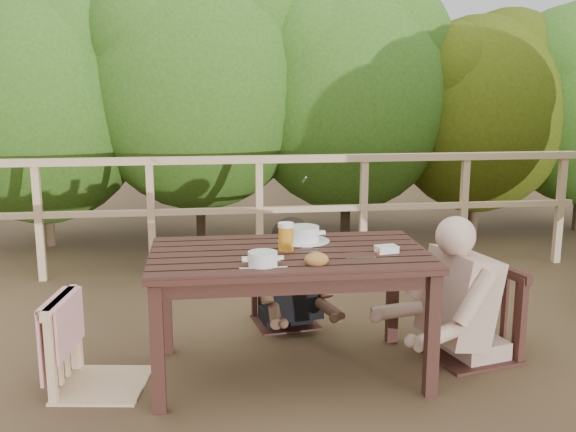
{
  "coord_description": "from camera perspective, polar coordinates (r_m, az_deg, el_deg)",
  "views": [
    {
      "loc": [
        -0.44,
        -3.49,
        1.64
      ],
      "look_at": [
        0.0,
        0.05,
        0.9
      ],
      "focal_mm": 41.43,
      "sensor_mm": 36.0,
      "label": 1
    }
  ],
  "objects": [
    {
      "name": "ground",
      "position": [
        3.88,
        0.09,
        -13.28
      ],
      "size": [
        60.0,
        60.0,
        0.0
      ],
      "primitive_type": "plane",
      "color": "brown",
      "rests_on": "ground"
    },
    {
      "name": "beer_glass",
      "position": [
        3.63,
        -0.18,
        -1.9
      ],
      "size": [
        0.09,
        0.09,
        0.17
      ],
      "primitive_type": "cylinder",
      "color": "orange",
      "rests_on": "table"
    },
    {
      "name": "woman",
      "position": [
        4.44,
        -0.27,
        -2.08
      ],
      "size": [
        0.55,
        0.64,
        1.16
      ],
      "primitive_type": null,
      "rotation": [
        0.0,
        0.0,
        3.31
      ],
      "color": "black",
      "rests_on": "ground"
    },
    {
      "name": "butter_tub",
      "position": [
        3.65,
        8.45,
        -2.94
      ],
      "size": [
        0.13,
        0.1,
        0.05
      ],
      "primitive_type": "cube",
      "rotation": [
        0.0,
        0.0,
        0.18
      ],
      "color": "white",
      "rests_on": "table"
    },
    {
      "name": "soup_near",
      "position": [
        3.36,
        -2.18,
        -3.79
      ],
      "size": [
        0.25,
        0.25,
        0.08
      ],
      "primitive_type": "cylinder",
      "color": "silver",
      "rests_on": "table"
    },
    {
      "name": "tumbler",
      "position": [
        3.42,
        2.18,
        -3.54
      ],
      "size": [
        0.07,
        0.07,
        0.08
      ],
      "primitive_type": "cylinder",
      "color": "silver",
      "rests_on": "table"
    },
    {
      "name": "hedge_row",
      "position": [
        6.75,
        0.05,
        13.94
      ],
      "size": [
        6.6,
        1.6,
        3.8
      ],
      "primitive_type": null,
      "color": "#2D5216",
      "rests_on": "ground"
    },
    {
      "name": "chair_left",
      "position": [
        3.68,
        -15.98,
        -7.2
      ],
      "size": [
        0.53,
        0.53,
        0.95
      ],
      "primitive_type": "cube",
      "rotation": [
        0.0,
        0.0,
        1.44
      ],
      "color": "tan",
      "rests_on": "ground"
    },
    {
      "name": "soup_far",
      "position": [
        3.85,
        1.36,
        -1.63
      ],
      "size": [
        0.3,
        0.3,
        0.1
      ],
      "primitive_type": "cylinder",
      "color": "silver",
      "rests_on": "table"
    },
    {
      "name": "chair_right",
      "position": [
        4.09,
        15.41,
        -4.8
      ],
      "size": [
        0.61,
        0.61,
        1.01
      ],
      "primitive_type": "cube",
      "rotation": [
        0.0,
        0.0,
        -1.33
      ],
      "color": "black",
      "rests_on": "ground"
    },
    {
      "name": "bread_roll",
      "position": [
        3.38,
        2.46,
        -3.76
      ],
      "size": [
        0.13,
        0.1,
        0.07
      ],
      "primitive_type": "ellipsoid",
      "color": "#AF7A3F",
      "rests_on": "table"
    },
    {
      "name": "chair_far",
      "position": [
        4.47,
        -0.24,
        -4.28
      ],
      "size": [
        0.47,
        0.47,
        0.82
      ],
      "primitive_type": "cube",
      "rotation": [
        0.0,
        0.0,
        0.16
      ],
      "color": "black",
      "rests_on": "ground"
    },
    {
      "name": "table",
      "position": [
        3.75,
        0.1,
        -8.42
      ],
      "size": [
        1.51,
        0.85,
        0.7
      ],
      "primitive_type": "cube",
      "color": "black",
      "rests_on": "ground"
    },
    {
      "name": "diner_right",
      "position": [
        4.05,
        15.95,
        -2.01
      ],
      "size": [
        0.82,
        0.73,
        1.42
      ],
      "primitive_type": null,
      "rotation": [
        0.0,
        0.0,
        1.81
      ],
      "color": "tan",
      "rests_on": "ground"
    },
    {
      "name": "railing",
      "position": [
        5.62,
        -2.47,
        0.07
      ],
      "size": [
        5.6,
        0.1,
        1.01
      ],
      "primitive_type": "cube",
      "color": "tan",
      "rests_on": "ground"
    }
  ]
}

